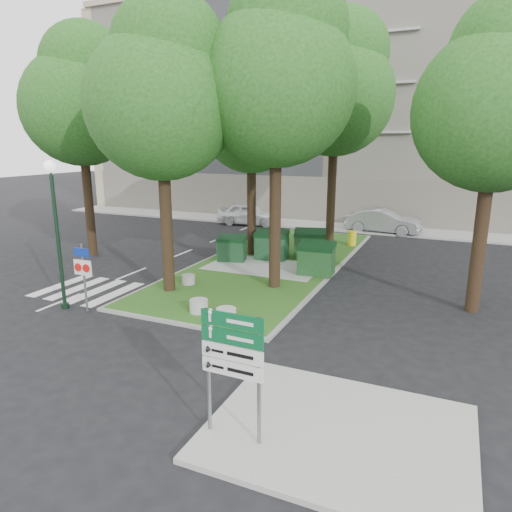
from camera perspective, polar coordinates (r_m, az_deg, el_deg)
The scene contains 26 objects.
ground at distance 15.01m, azimuth -11.35°, elevation -8.04°, with size 120.00×120.00×0.00m, color black.
median_island at distance 21.48m, azimuth 2.00°, elevation -0.83°, with size 6.00×16.00×0.12m, color #204D16.
median_kerb at distance 21.48m, azimuth 2.00°, elevation -0.86°, with size 6.30×16.30×0.10m, color gray.
sidewalk_corner at distance 9.69m, azimuth 10.30°, elevation -20.88°, with size 5.00×4.00×0.12m, color #999993.
building_sidewalk at distance 31.38m, azimuth 8.29°, elevation 3.78°, with size 42.00×3.00×0.12m, color #999993.
zebra_crossing at distance 18.35m, azimuth -18.34°, elevation -4.36°, with size 5.00×3.00×0.01m, color silver.
apartment_building at distance 38.26m, azimuth 11.91°, elevation 17.40°, with size 41.00×12.00×16.00m, color tan.
tree_median_near_left at distance 16.93m, azimuth -11.54°, elevation 19.69°, with size 5.20×5.20×10.53m.
tree_median_near_right at distance 17.15m, azimuth 2.96°, elevation 22.12°, with size 5.60×5.60×11.46m.
tree_median_mid at distance 22.33m, azimuth -0.31°, elevation 17.66°, with size 4.80×4.80×9.99m.
tree_median_far at distance 24.24m, azimuth 10.19°, elevation 20.35°, with size 5.80×5.80×11.93m.
tree_street_left at distance 24.08m, azimuth -20.96°, elevation 18.12°, with size 5.40×5.40×11.00m.
tree_street_right at distance 16.44m, azimuth 28.26°, elevation 17.38°, with size 5.00×5.00×10.06m.
dumpster_a at distance 21.52m, azimuth -3.04°, elevation 0.96°, with size 1.49×1.20×1.22m.
dumpster_b at distance 21.80m, azimuth 1.97°, elevation 1.39°, with size 1.64×1.24×1.42m.
dumpster_c at distance 22.18m, azimuth 6.74°, elevation 1.49°, with size 1.72×1.40×1.40m.
dumpster_d at distance 19.41m, azimuth 7.56°, elevation -0.35°, with size 1.56×1.15×1.39m.
bollard_left at distance 18.22m, azimuth -8.45°, elevation -2.92°, with size 0.52×0.52×0.37m, color gray.
bollard_right at distance 14.31m, azimuth -3.75°, elevation -7.41°, with size 0.63×0.63×0.45m, color #AEAFA9.
bollard_mid at distance 15.22m, azimuth -7.15°, elevation -6.21°, with size 0.60×0.60×0.43m, color #A8A9A3.
litter_bin at distance 25.26m, azimuth 11.92°, elevation 2.20°, with size 0.45×0.45×0.79m, color gold.
street_lamp at distance 16.43m, azimuth -23.76°, elevation 4.39°, with size 0.40×0.40×5.02m.
traffic_sign_pole at distance 16.16m, azimuth -20.76°, elevation -1.49°, with size 0.70×0.08×2.34m.
directional_sign at distance 8.53m, azimuth -2.91°, elevation -12.36°, with size 1.25×0.10×2.50m.
car_white at distance 31.67m, azimuth -0.84°, elevation 5.28°, with size 1.76×4.37×1.49m, color silver.
car_silver at distance 29.75m, azimuth 15.63°, elevation 4.21°, with size 1.60×4.58×1.51m, color #93949A.
Camera 1 is at (8.16, -11.30, 5.57)m, focal length 32.00 mm.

